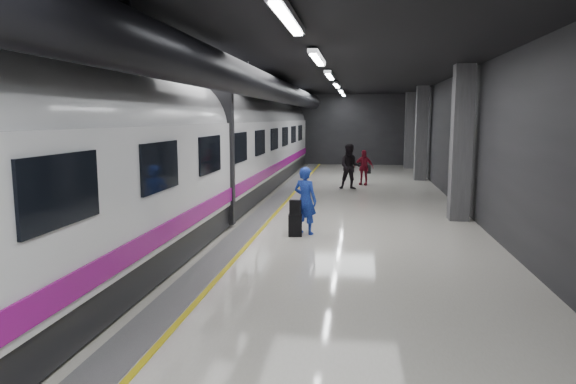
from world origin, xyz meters
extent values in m
plane|color=silver|center=(0.00, 0.00, 0.00)|extent=(40.00, 40.00, 0.00)
cube|color=black|center=(0.00, 0.00, 4.50)|extent=(10.00, 40.00, 0.02)
cube|color=#28282B|center=(0.00, 20.00, 2.25)|extent=(10.00, 0.02, 4.50)
cube|color=#28282B|center=(-5.00, 0.00, 2.25)|extent=(0.02, 40.00, 4.50)
cube|color=#28282B|center=(5.00, 0.00, 2.25)|extent=(0.02, 40.00, 4.50)
cube|color=slate|center=(-1.35, 0.00, 0.01)|extent=(0.65, 39.80, 0.01)
cube|color=yellow|center=(-0.95, 0.00, 0.01)|extent=(0.10, 39.80, 0.01)
cylinder|color=black|center=(-1.30, 0.00, 3.95)|extent=(0.80, 38.00, 0.80)
cube|color=silver|center=(0.60, -6.00, 4.40)|extent=(0.22, 2.60, 0.10)
cube|color=silver|center=(0.60, -1.00, 4.40)|extent=(0.22, 2.60, 0.10)
cube|color=silver|center=(0.60, 4.00, 4.40)|extent=(0.22, 2.60, 0.10)
cube|color=silver|center=(0.60, 9.00, 4.40)|extent=(0.22, 2.60, 0.10)
cube|color=silver|center=(0.60, 14.00, 4.40)|extent=(0.22, 2.60, 0.10)
cube|color=silver|center=(0.60, 18.00, 4.40)|extent=(0.22, 2.60, 0.10)
cube|color=#515154|center=(4.55, 2.00, 2.25)|extent=(0.55, 0.55, 4.50)
cube|color=#515154|center=(4.55, 12.00, 2.25)|extent=(0.55, 0.55, 4.50)
cube|color=#515154|center=(4.55, 18.00, 2.25)|extent=(0.55, 0.55, 4.50)
cube|color=black|center=(-3.25, 0.00, 0.35)|extent=(2.80, 38.00, 0.60)
cube|color=white|center=(-3.25, 0.00, 1.75)|extent=(2.90, 38.00, 2.20)
cylinder|color=white|center=(-3.25, 0.00, 2.70)|extent=(2.80, 38.00, 2.80)
cube|color=#930D7D|center=(-1.78, 0.00, 0.95)|extent=(0.04, 38.00, 0.35)
cube|color=black|center=(-3.25, 0.00, 2.00)|extent=(3.05, 0.25, 3.80)
cube|color=black|center=(-1.78, -8.00, 2.15)|extent=(0.05, 1.60, 0.85)
cube|color=black|center=(-1.78, -5.00, 2.15)|extent=(0.05, 1.60, 0.85)
cube|color=black|center=(-1.78, -2.00, 2.15)|extent=(0.05, 1.60, 0.85)
cube|color=black|center=(-1.78, 1.00, 2.15)|extent=(0.05, 1.60, 0.85)
cube|color=black|center=(-1.78, 4.00, 2.15)|extent=(0.05, 1.60, 0.85)
cube|color=black|center=(-1.78, 7.00, 2.15)|extent=(0.05, 1.60, 0.85)
cube|color=black|center=(-1.78, 10.00, 2.15)|extent=(0.05, 1.60, 0.85)
cube|color=black|center=(-1.78, 13.00, 2.15)|extent=(0.05, 1.60, 0.85)
cube|color=black|center=(-1.78, 16.00, 2.15)|extent=(0.05, 1.60, 0.85)
imported|color=blue|center=(0.27, -0.47, 0.87)|extent=(0.75, 0.64, 1.75)
cube|color=black|center=(0.05, -0.79, 0.28)|extent=(0.37, 0.26, 0.56)
cube|color=black|center=(0.06, -0.81, 0.75)|extent=(0.30, 0.18, 0.38)
imported|color=black|center=(1.25, 8.22, 0.96)|extent=(0.98, 0.78, 1.91)
imported|color=maroon|center=(1.81, 9.77, 0.79)|extent=(0.99, 0.62, 1.57)
cube|color=black|center=(2.09, 14.61, 0.23)|extent=(0.33, 0.23, 0.46)
camera|label=1|loc=(1.65, -13.46, 2.98)|focal=32.00mm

